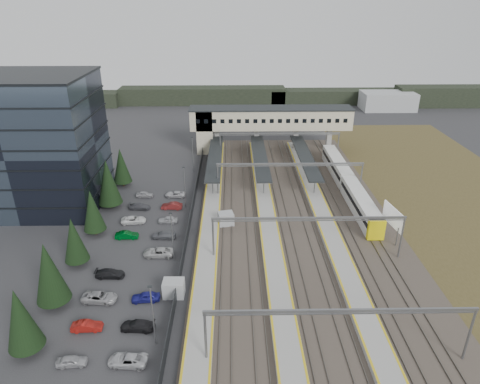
{
  "coord_description": "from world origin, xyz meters",
  "views": [
    {
      "loc": [
        1.04,
        -62.46,
        36.32
      ],
      "look_at": [
        2.23,
        7.78,
        4.0
      ],
      "focal_mm": 32.0,
      "sensor_mm": 36.0,
      "label": 1
    }
  ],
  "objects_px": {
    "billboard": "(393,218)",
    "office_building": "(28,143)",
    "train": "(348,184)",
    "relay_cabin_near": "(174,288)",
    "relay_cabin_far": "(226,219)",
    "footbridge": "(260,120)"
  },
  "relations": [
    {
      "from": "relay_cabin_far",
      "to": "footbridge",
      "type": "distance_m",
      "value": 40.63
    },
    {
      "from": "relay_cabin_near",
      "to": "billboard",
      "type": "relative_size",
      "value": 0.44
    },
    {
      "from": "billboard",
      "to": "office_building",
      "type": "bearing_deg",
      "value": 167.4
    },
    {
      "from": "footbridge",
      "to": "billboard",
      "type": "height_order",
      "value": "footbridge"
    },
    {
      "from": "footbridge",
      "to": "train",
      "type": "relative_size",
      "value": 1.05
    },
    {
      "from": "relay_cabin_near",
      "to": "relay_cabin_far",
      "type": "height_order",
      "value": "relay_cabin_far"
    },
    {
      "from": "relay_cabin_far",
      "to": "train",
      "type": "height_order",
      "value": "train"
    },
    {
      "from": "billboard",
      "to": "relay_cabin_near",
      "type": "bearing_deg",
      "value": -156.99
    },
    {
      "from": "relay_cabin_far",
      "to": "train",
      "type": "distance_m",
      "value": 27.55
    },
    {
      "from": "office_building",
      "to": "relay_cabin_near",
      "type": "bearing_deg",
      "value": -44.31
    },
    {
      "from": "relay_cabin_far",
      "to": "train",
      "type": "xyz_separation_m",
      "value": [
        24.3,
        12.96,
        0.8
      ]
    },
    {
      "from": "train",
      "to": "billboard",
      "type": "bearing_deg",
      "value": -81.11
    },
    {
      "from": "train",
      "to": "relay_cabin_near",
      "type": "bearing_deg",
      "value": -134.0
    },
    {
      "from": "office_building",
      "to": "footbridge",
      "type": "xyz_separation_m",
      "value": [
        43.7,
        30.0,
        -4.26
      ]
    },
    {
      "from": "train",
      "to": "billboard",
      "type": "relative_size",
      "value": 6.05
    },
    {
      "from": "footbridge",
      "to": "train",
      "type": "xyz_separation_m",
      "value": [
        16.3,
        -26.3,
        -5.96
      ]
    },
    {
      "from": "relay_cabin_far",
      "to": "footbridge",
      "type": "relative_size",
      "value": 0.07
    },
    {
      "from": "relay_cabin_far",
      "to": "billboard",
      "type": "distance_m",
      "value": 27.61
    },
    {
      "from": "office_building",
      "to": "relay_cabin_far",
      "type": "xyz_separation_m",
      "value": [
        35.7,
        -9.26,
        -11.02
      ]
    },
    {
      "from": "relay_cabin_far",
      "to": "billboard",
      "type": "height_order",
      "value": "billboard"
    },
    {
      "from": "train",
      "to": "footbridge",
      "type": "bearing_deg",
      "value": 121.79
    },
    {
      "from": "office_building",
      "to": "billboard",
      "type": "bearing_deg",
      "value": -12.6
    }
  ]
}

